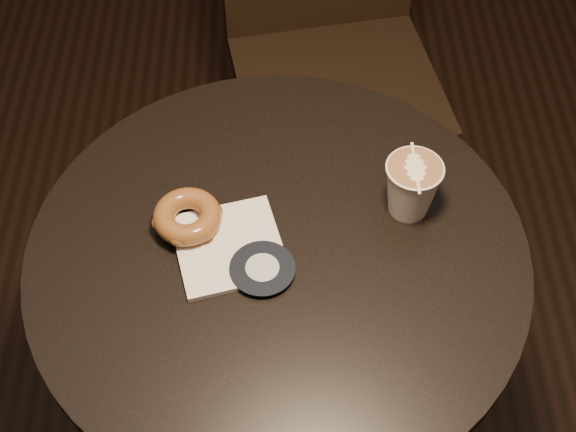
% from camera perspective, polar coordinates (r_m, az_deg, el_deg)
% --- Properties ---
extents(cafe_table, '(0.70, 0.70, 0.75)m').
position_cam_1_polar(cafe_table, '(1.28, -0.65, -7.46)').
color(cafe_table, black).
rests_on(cafe_table, ground).
extents(chair, '(0.48, 0.48, 1.05)m').
position_cam_1_polar(chair, '(1.73, 2.92, 14.28)').
color(chair, black).
rests_on(chair, ground).
extents(pastry_bag, '(0.17, 0.17, 0.01)m').
position_cam_1_polar(pastry_bag, '(1.11, -4.21, -2.18)').
color(pastry_bag, white).
rests_on(pastry_bag, cafe_table).
extents(doughnut, '(0.10, 0.10, 0.03)m').
position_cam_1_polar(doughnut, '(1.12, -7.18, -0.03)').
color(doughnut, brown).
rests_on(doughnut, pastry_bag).
extents(latte_cup, '(0.08, 0.08, 0.09)m').
position_cam_1_polar(latte_cup, '(1.13, 8.76, 1.98)').
color(latte_cup, white).
rests_on(latte_cup, cafe_table).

